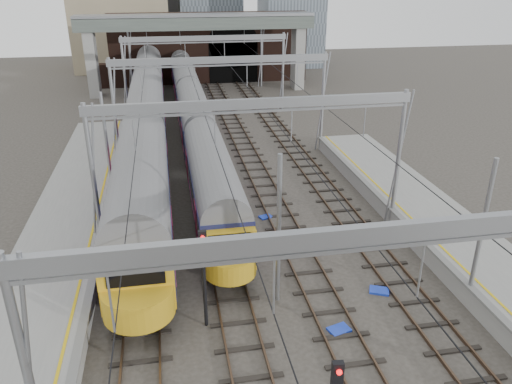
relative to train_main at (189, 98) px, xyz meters
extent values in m
plane|color=#38332D|center=(2.00, -32.69, -2.35)|extent=(160.00, 160.00, 0.00)
cube|color=gray|center=(-8.20, -30.19, -1.80)|extent=(4.20, 55.00, 1.10)
cube|color=slate|center=(-6.15, -30.19, -1.30)|extent=(0.35, 55.00, 0.12)
cube|color=gold|center=(-6.65, -30.19, -1.23)|extent=(0.12, 55.00, 0.01)
cube|color=slate|center=(10.15, -34.19, -1.30)|extent=(0.35, 47.00, 0.12)
cube|color=gold|center=(10.65, -34.19, -1.23)|extent=(0.12, 47.00, 0.01)
cube|color=#4C3828|center=(-4.72, -17.69, -2.26)|extent=(0.08, 80.00, 0.16)
cube|color=#4C3828|center=(-3.28, -17.69, -2.26)|extent=(0.08, 80.00, 0.16)
cube|color=black|center=(-4.00, -17.69, -2.33)|extent=(2.40, 80.00, 0.14)
cube|color=#4C3828|center=(-0.72, -17.69, -2.26)|extent=(0.08, 80.00, 0.16)
cube|color=#4C3828|center=(0.72, -17.69, -2.26)|extent=(0.08, 80.00, 0.16)
cube|color=black|center=(0.00, -17.69, -2.33)|extent=(2.40, 80.00, 0.14)
cube|color=#4C3828|center=(3.28, -17.69, -2.26)|extent=(0.08, 80.00, 0.16)
cube|color=#4C3828|center=(4.72, -17.69, -2.26)|extent=(0.08, 80.00, 0.16)
cube|color=black|center=(4.00, -17.69, -2.33)|extent=(2.40, 80.00, 0.14)
cube|color=#4C3828|center=(7.28, -17.69, -2.26)|extent=(0.08, 80.00, 0.16)
cube|color=#4C3828|center=(8.72, -17.69, -2.26)|extent=(0.08, 80.00, 0.16)
cube|color=black|center=(8.00, -17.69, -2.33)|extent=(2.40, 80.00, 0.14)
cube|color=gray|center=(2.00, -38.69, 5.25)|extent=(16.80, 0.28, 0.50)
cylinder|color=gray|center=(-6.20, -24.69, 1.65)|extent=(0.24, 0.24, 8.00)
cylinder|color=gray|center=(10.20, -24.69, 1.65)|extent=(0.24, 0.24, 8.00)
cube|color=gray|center=(2.00, -24.69, 5.25)|extent=(16.80, 0.28, 0.50)
cylinder|color=gray|center=(-6.20, -10.69, 1.65)|extent=(0.24, 0.24, 8.00)
cylinder|color=gray|center=(10.20, -10.69, 1.65)|extent=(0.24, 0.24, 8.00)
cube|color=gray|center=(2.00, -10.69, 5.25)|extent=(16.80, 0.28, 0.50)
cylinder|color=gray|center=(-6.20, 3.31, 1.65)|extent=(0.24, 0.24, 8.00)
cylinder|color=gray|center=(10.20, 3.31, 1.65)|extent=(0.24, 0.24, 8.00)
cube|color=gray|center=(2.00, 3.31, 5.25)|extent=(16.80, 0.28, 0.50)
cylinder|color=gray|center=(-6.20, 15.31, 1.65)|extent=(0.24, 0.24, 8.00)
cylinder|color=gray|center=(10.20, 15.31, 1.65)|extent=(0.24, 0.24, 8.00)
cube|color=gray|center=(2.00, 15.31, 5.25)|extent=(16.80, 0.28, 0.50)
cube|color=black|center=(-4.00, -17.69, 3.15)|extent=(0.03, 80.00, 0.03)
cube|color=black|center=(0.00, -17.69, 3.15)|extent=(0.03, 80.00, 0.03)
cube|color=black|center=(4.00, -17.69, 3.15)|extent=(0.03, 80.00, 0.03)
cube|color=black|center=(8.00, -17.69, 3.15)|extent=(0.03, 80.00, 0.03)
cube|color=black|center=(4.00, 19.31, 2.15)|extent=(26.00, 2.00, 9.00)
cube|color=black|center=(7.00, 18.29, 0.25)|extent=(6.50, 0.10, 5.20)
cylinder|color=black|center=(7.00, 18.29, 2.85)|extent=(6.50, 0.10, 6.50)
cube|color=black|center=(-8.00, 18.31, -0.85)|extent=(6.00, 1.50, 3.00)
cube|color=gray|center=(-10.50, 13.31, 1.75)|extent=(1.20, 2.50, 8.20)
cube|color=gray|center=(14.50, 13.31, 1.75)|extent=(1.20, 2.50, 8.20)
cube|color=#58635C|center=(2.00, 13.31, 5.85)|extent=(28.00, 3.00, 1.40)
cube|color=gray|center=(2.00, 13.31, 6.75)|extent=(28.00, 3.00, 0.30)
cube|color=gray|center=(0.00, 47.31, 6.65)|extent=(18.00, 14.00, 18.00)
cube|color=black|center=(0.00, 0.08, -2.00)|extent=(1.98, 58.94, 0.70)
cube|color=#142148|center=(0.00, 0.08, -0.22)|extent=(2.53, 58.94, 2.26)
cylinder|color=slate|center=(0.00, 0.08, 0.91)|extent=(2.48, 58.44, 2.48)
cube|color=black|center=(0.00, 0.08, 0.14)|extent=(2.55, 57.74, 0.68)
cube|color=#CC3F6E|center=(0.00, 0.08, -0.85)|extent=(2.55, 57.94, 0.11)
cube|color=gold|center=(0.00, -29.54, -0.32)|extent=(2.48, 0.60, 2.06)
cube|color=black|center=(0.00, -29.71, 0.23)|extent=(1.89, 0.08, 0.90)
cube|color=black|center=(-4.00, 3.67, -2.00)|extent=(2.39, 70.68, 0.70)
cube|color=#142148|center=(-4.00, 3.67, 0.01)|extent=(3.04, 70.68, 2.71)
cylinder|color=slate|center=(-4.00, 3.67, 1.37)|extent=(2.98, 70.18, 2.98)
cube|color=black|center=(-4.00, 3.67, 0.45)|extent=(3.06, 69.48, 0.81)
cube|color=#CC3F6E|center=(-4.00, 3.67, -0.75)|extent=(3.06, 69.68, 0.13)
cube|color=gold|center=(-4.00, -31.81, -0.09)|extent=(2.98, 0.60, 2.51)
cube|color=black|center=(-4.00, -31.98, 0.55)|extent=(2.28, 0.08, 1.09)
cylinder|color=black|center=(-1.34, -31.91, -0.12)|extent=(0.15, 0.15, 4.45)
cube|color=black|center=(-1.34, -32.09, 1.82)|extent=(0.33, 0.18, 0.83)
sphere|color=red|center=(-1.34, -32.21, 2.01)|extent=(0.17, 0.17, 0.17)
cube|color=black|center=(1.55, -39.52, 1.62)|extent=(0.32, 0.21, 0.79)
sphere|color=red|center=(1.55, -39.64, 1.79)|extent=(0.16, 0.16, 0.16)
cube|color=blue|center=(4.04, -33.29, -2.29)|extent=(1.02, 0.84, 0.10)
cube|color=blue|center=(3.12, -22.46, -2.30)|extent=(0.87, 0.75, 0.09)
cube|color=blue|center=(6.80, -30.97, -2.29)|extent=(1.06, 0.93, 0.10)
camera|label=1|loc=(-2.37, -49.01, 11.25)|focal=35.00mm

